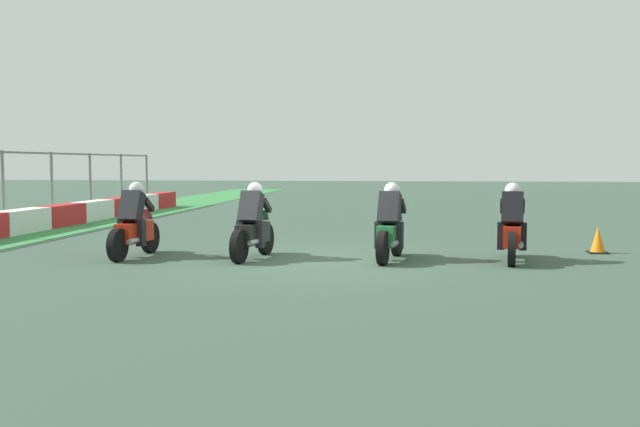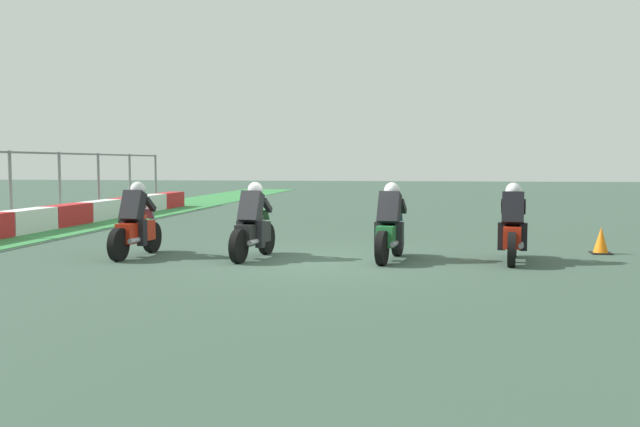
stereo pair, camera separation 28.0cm
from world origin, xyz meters
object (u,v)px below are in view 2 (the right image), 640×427
object	(u,v)px
rider_lane_d	(136,226)
rider_lane_b	(390,228)
rider_lane_c	(253,227)
traffic_cone	(601,241)
rider_lane_a	(513,229)

from	to	relation	value
rider_lane_d	rider_lane_b	bearing A→B (deg)	-83.09
rider_lane_c	traffic_cone	distance (m)	7.20
rider_lane_c	rider_lane_d	size ratio (longest dim) A/B	1.00
rider_lane_b	rider_lane_d	bearing A→B (deg)	101.67
rider_lane_b	traffic_cone	world-z (taller)	rider_lane_b
rider_lane_d	traffic_cone	size ratio (longest dim) A/B	3.63
rider_lane_a	rider_lane_d	size ratio (longest dim) A/B	1.00
rider_lane_a	rider_lane_b	size ratio (longest dim) A/B	1.00
rider_lane_a	rider_lane_c	distance (m)	5.01
rider_lane_a	rider_lane_c	bearing A→B (deg)	100.50
rider_lane_b	rider_lane_c	world-z (taller)	same
rider_lane_c	traffic_cone	xyz separation A→B (m)	(1.75, -6.98, -0.36)
rider_lane_d	traffic_cone	world-z (taller)	rider_lane_d
rider_lane_c	traffic_cone	size ratio (longest dim) A/B	3.62
rider_lane_b	traffic_cone	xyz separation A→B (m)	(1.64, -4.29, -0.36)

